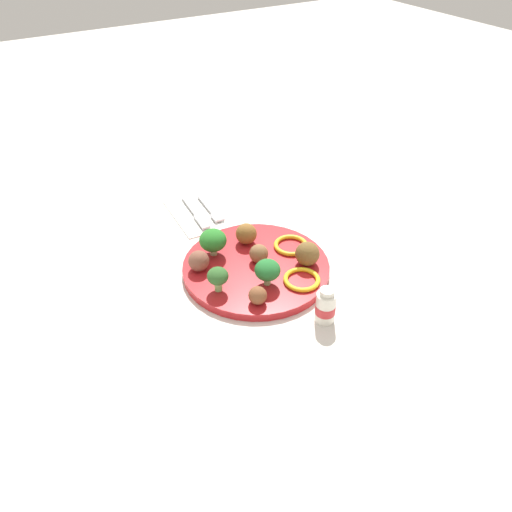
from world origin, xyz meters
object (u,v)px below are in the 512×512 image
object	(u,v)px
broccoli_floret_near_rim	(213,240)
napkin	(202,212)
meatball_front_right	(258,295)
pepper_ring_back_left	(291,245)
meatball_far_rim	(307,254)
knife	(196,213)
plate	(256,268)
yogurt_bottle	(326,307)
meatball_mid_left	(199,261)
meatball_near_rim	(259,254)
broccoli_floret_front_right	(267,270)
meatball_mid_right	(246,234)
pepper_ring_front_right	(302,279)
fork	(211,209)
broccoli_floret_far_rim	(218,277)

from	to	relation	value
broccoli_floret_near_rim	napkin	bearing A→B (deg)	161.16
meatball_front_right	pepper_ring_back_left	xyz separation A→B (m)	(-0.11, 0.14, -0.01)
meatball_far_rim	knife	size ratio (longest dim) A/B	0.32
plate	yogurt_bottle	distance (m)	0.18
meatball_mid_left	meatball_front_right	bearing A→B (deg)	18.67
meatball_near_rim	meatball_front_right	world-z (taller)	meatball_near_rim
meatball_near_rim	meatball_mid_left	distance (m)	0.11
broccoli_floret_front_right	meatball_front_right	world-z (taller)	broccoli_floret_front_right
meatball_front_right	napkin	world-z (taller)	meatball_front_right
yogurt_bottle	broccoli_floret_front_right	bearing A→B (deg)	-159.45
meatball_mid_right	pepper_ring_front_right	xyz separation A→B (m)	(0.16, 0.03, -0.02)
meatball_mid_right	napkin	xyz separation A→B (m)	(-0.17, -0.02, -0.03)
broccoli_floret_front_right	fork	bearing A→B (deg)	173.36
meatball_mid_right	meatball_front_right	bearing A→B (deg)	-23.81
meatball_mid_right	fork	xyz separation A→B (m)	(-0.16, 0.00, -0.03)
pepper_ring_front_right	knife	distance (m)	0.33
meatball_mid_right	yogurt_bottle	world-z (taller)	yogurt_bottle
yogurt_bottle	pepper_ring_back_left	bearing A→B (deg)	163.02
broccoli_floret_front_right	knife	bearing A→B (deg)	-179.65
broccoli_floret_far_rim	yogurt_bottle	xyz separation A→B (m)	(0.15, 0.13, -0.02)
broccoli_floret_front_right	broccoli_floret_near_rim	bearing A→B (deg)	-162.24
broccoli_floret_far_rim	pepper_ring_front_right	size ratio (longest dim) A/B	0.69
plate	pepper_ring_back_left	xyz separation A→B (m)	(-0.01, 0.09, 0.01)
napkin	broccoli_floret_front_right	bearing A→B (deg)	-3.18
meatball_mid_left	napkin	xyz separation A→B (m)	(-0.20, 0.10, -0.03)
broccoli_floret_near_rim	meatball_mid_left	world-z (taller)	broccoli_floret_near_rim
broccoli_floret_far_rim	broccoli_floret_front_right	xyz separation A→B (m)	(0.03, 0.08, 0.00)
meatball_near_rim	meatball_far_rim	world-z (taller)	meatball_far_rim
broccoli_floret_near_rim	meatball_front_right	xyz separation A→B (m)	(0.16, 0.00, -0.02)
broccoli_floret_front_right	meatball_near_rim	distance (m)	0.07
pepper_ring_front_right	yogurt_bottle	bearing A→B (deg)	-9.24
meatball_far_rim	pepper_ring_front_right	world-z (taller)	meatball_far_rim
meatball_near_rim	meatball_far_rim	bearing A→B (deg)	54.39
meatball_far_rim	napkin	distance (m)	0.30
broccoli_floret_far_rim	napkin	bearing A→B (deg)	159.73
meatball_front_right	fork	world-z (taller)	meatball_front_right
fork	broccoli_floret_far_rim	bearing A→B (deg)	-24.13
broccoli_floret_front_right	meatball_far_rim	xyz separation A→B (m)	(-0.01, 0.10, -0.01)
meatball_near_rim	meatball_far_rim	xyz separation A→B (m)	(0.05, 0.07, 0.01)
broccoli_floret_far_rim	knife	world-z (taller)	broccoli_floret_far_rim
meatball_mid_left	pepper_ring_back_left	distance (m)	0.19
meatball_mid_right	meatball_mid_left	world-z (taller)	meatball_mid_right
meatball_near_rim	pepper_ring_front_right	world-z (taller)	meatball_near_rim
fork	yogurt_bottle	world-z (taller)	yogurt_bottle
yogurt_bottle	meatball_mid_left	bearing A→B (deg)	-149.10
meatball_mid_right	knife	distance (m)	0.17
pepper_ring_back_left	fork	world-z (taller)	pepper_ring_back_left
broccoli_floret_near_rim	pepper_ring_front_right	distance (m)	0.19
broccoli_floret_front_right	yogurt_bottle	size ratio (longest dim) A/B	0.75
meatball_front_right	fork	xyz separation A→B (m)	(-0.33, 0.07, -0.02)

